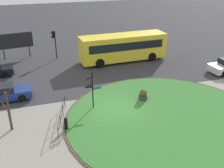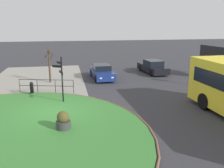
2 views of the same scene
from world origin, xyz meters
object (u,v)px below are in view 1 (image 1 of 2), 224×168
at_px(bollard_foreground, 66,124).
at_px(street_tree_bare, 8,109).
at_px(billboard_left, 15,41).
at_px(planter_near_signpost, 143,96).
at_px(traffic_light_near, 54,39).
at_px(signpost_directional, 92,88).
at_px(car_trailing, 3,93).
at_px(bus_yellow, 123,47).

relative_size(bollard_foreground, street_tree_bare, 0.30).
height_order(billboard_left, planter_near_signpost, billboard_left).
height_order(traffic_light_near, planter_near_signpost, traffic_light_near).
height_order(signpost_directional, car_trailing, signpost_directional).
distance_m(signpost_directional, street_tree_bare, 6.05).
bearing_deg(street_tree_bare, bus_yellow, 42.40).
xyz_separation_m(bollard_foreground, street_tree_bare, (-3.53, 1.11, 1.11)).
xyz_separation_m(traffic_light_near, billboard_left, (-4.24, 1.67, -0.38)).
relative_size(signpost_directional, bus_yellow, 0.31).
relative_size(bollard_foreground, bus_yellow, 0.10).
height_order(signpost_directional, bollard_foreground, signpost_directional).
distance_m(car_trailing, planter_near_signpost, 11.39).
relative_size(bollard_foreground, planter_near_signpost, 0.96).
relative_size(traffic_light_near, planter_near_signpost, 3.32).
relative_size(signpost_directional, traffic_light_near, 0.94).
relative_size(bus_yellow, traffic_light_near, 3.01).
bearing_deg(signpost_directional, bollard_foreground, -137.14).
xyz_separation_m(billboard_left, street_tree_bare, (-0.38, -15.56, -0.43)).
xyz_separation_m(car_trailing, billboard_left, (1.03, 10.83, 1.41)).
relative_size(bus_yellow, street_tree_bare, 3.12).
distance_m(billboard_left, planter_near_signpost, 17.45).
bearing_deg(billboard_left, car_trailing, -102.00).
relative_size(signpost_directional, street_tree_bare, 0.97).
distance_m(car_trailing, billboard_left, 10.97).
relative_size(car_trailing, street_tree_bare, 1.39).
distance_m(signpost_directional, bus_yellow, 11.37).
distance_m(planter_near_signpost, street_tree_bare, 10.31).
distance_m(bollard_foreground, street_tree_bare, 3.86).
bearing_deg(signpost_directional, billboard_left, 111.07).
height_order(car_trailing, billboard_left, billboard_left).
xyz_separation_m(signpost_directional, billboard_left, (-5.56, 14.43, 0.26)).
relative_size(car_trailing, planter_near_signpost, 4.44).
distance_m(signpost_directional, billboard_left, 15.47).
height_order(traffic_light_near, street_tree_bare, traffic_light_near).
height_order(billboard_left, street_tree_bare, street_tree_bare).
distance_m(traffic_light_near, street_tree_bare, 14.67).
height_order(planter_near_signpost, street_tree_bare, street_tree_bare).
bearing_deg(planter_near_signpost, traffic_light_near, 113.68).
bearing_deg(bus_yellow, bollard_foreground, -127.15).
bearing_deg(car_trailing, signpost_directional, -31.23).
bearing_deg(signpost_directional, street_tree_bare, -169.22).
bearing_deg(bollard_foreground, billboard_left, 100.70).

